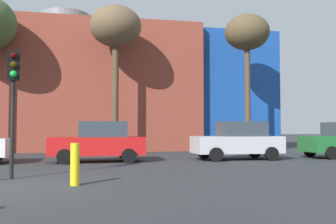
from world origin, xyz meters
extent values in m
plane|color=#2D3033|center=(0.00, 0.00, 0.00)|extent=(200.00, 200.00, 0.00)
cube|color=brown|center=(-0.15, 21.51, 4.50)|extent=(19.60, 13.83, 8.99)
cube|color=#19479E|center=(12.73, 21.51, 4.42)|extent=(6.15, 12.45, 8.84)
cylinder|color=slate|center=(-0.15, 21.51, 9.99)|extent=(4.00, 4.00, 2.00)
cube|color=red|center=(2.33, 7.31, 0.73)|extent=(4.28, 1.83, 0.81)
cube|color=#333D47|center=(2.59, 7.31, 1.50)|extent=(2.14, 1.63, 0.71)
cylinder|color=black|center=(0.96, 6.37, 0.33)|extent=(0.65, 0.22, 0.65)
cylinder|color=black|center=(0.96, 8.24, 0.33)|extent=(0.65, 0.22, 0.65)
cylinder|color=black|center=(3.71, 6.37, 0.33)|extent=(0.65, 0.22, 0.65)
cylinder|color=black|center=(3.71, 8.24, 0.33)|extent=(0.65, 0.22, 0.65)
cube|color=silver|center=(9.12, 7.31, 0.74)|extent=(4.31, 1.85, 0.82)
cube|color=#333D47|center=(9.37, 7.31, 1.51)|extent=(2.16, 1.64, 0.72)
cylinder|color=black|center=(7.73, 6.36, 0.33)|extent=(0.66, 0.23, 0.66)
cylinder|color=black|center=(7.73, 8.25, 0.33)|extent=(0.66, 0.23, 0.66)
cylinder|color=black|center=(10.50, 6.36, 0.33)|extent=(0.66, 0.23, 0.66)
cylinder|color=black|center=(10.50, 8.25, 0.33)|extent=(0.66, 0.23, 0.66)
cylinder|color=black|center=(13.72, 6.36, 0.33)|extent=(0.66, 0.23, 0.66)
cylinder|color=black|center=(13.72, 8.25, 0.33)|extent=(0.66, 0.23, 0.66)
cylinder|color=black|center=(-0.25, 1.80, 1.49)|extent=(0.12, 0.12, 2.98)
cube|color=black|center=(-0.25, 1.80, 3.43)|extent=(0.40, 0.31, 0.90)
sphere|color=#3C0605|center=(-0.22, 1.67, 3.71)|extent=(0.20, 0.20, 0.20)
sphere|color=#3C2905|center=(-0.22, 1.67, 3.43)|extent=(0.20, 0.20, 0.20)
sphere|color=green|center=(-0.22, 1.67, 3.15)|extent=(0.20, 0.20, 0.20)
cylinder|color=brown|center=(3.46, 12.68, 3.48)|extent=(0.40, 0.40, 6.96)
ellipsoid|color=brown|center=(3.46, 12.68, 7.83)|extent=(3.16, 3.16, 2.53)
cylinder|color=brown|center=(11.74, 11.93, 3.46)|extent=(0.36, 0.36, 6.91)
ellipsoid|color=brown|center=(11.74, 11.93, 7.70)|extent=(2.84, 2.84, 2.27)
cylinder|color=yellow|center=(1.67, 0.09, 0.56)|extent=(0.24, 0.24, 1.12)
camera|label=1|loc=(2.12, -10.16, 1.48)|focal=39.95mm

